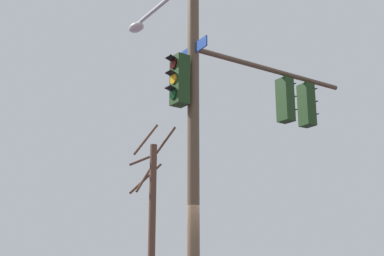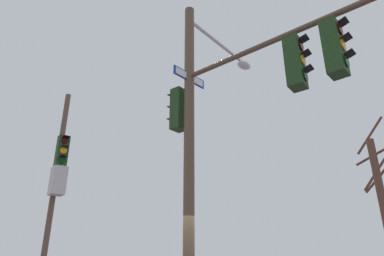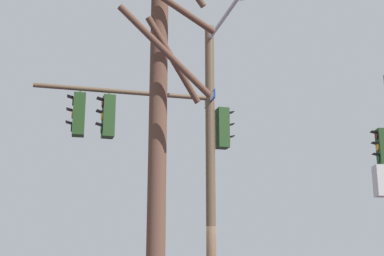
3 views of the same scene
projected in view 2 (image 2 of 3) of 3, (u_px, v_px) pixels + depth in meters
main_signal_pole_assembly at (222, 109)px, 7.37m from camera, size 3.47×5.67×8.06m
secondary_pole_assembly at (57, 179)px, 10.64m from camera, size 0.51×0.75×7.20m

